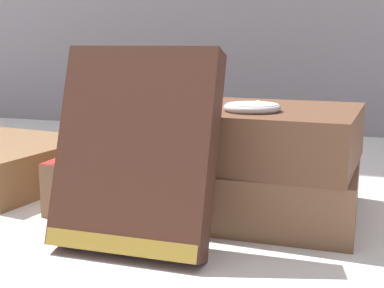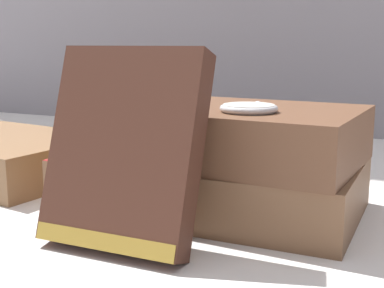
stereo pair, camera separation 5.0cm
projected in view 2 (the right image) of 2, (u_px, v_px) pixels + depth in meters
name	position (u px, v px, depth m)	size (l,w,h in m)	color
ground_plane	(143.00, 218.00, 0.45)	(3.00, 3.00, 0.00)	silver
book_flat_bottom	(206.00, 182.00, 0.47)	(0.25, 0.15, 0.05)	brown
book_flat_top	(218.00, 132.00, 0.46)	(0.23, 0.15, 0.05)	brown
book_leaning_front	(123.00, 156.00, 0.38)	(0.11, 0.07, 0.14)	#422319
pocket_watch	(249.00, 108.00, 0.42)	(0.05, 0.05, 0.01)	silver
reading_glasses	(233.00, 171.00, 0.60)	(0.10, 0.05, 0.00)	#4C3828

